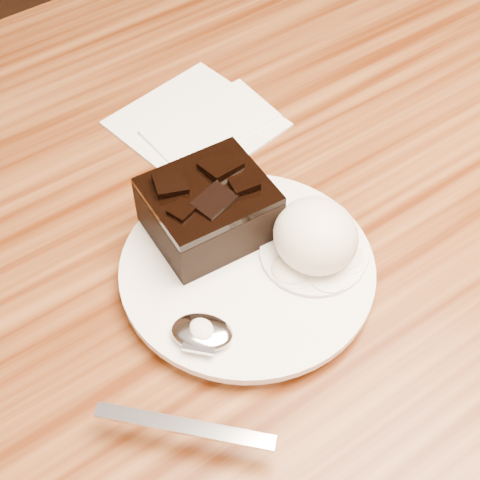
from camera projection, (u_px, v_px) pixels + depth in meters
dining_table at (273, 394)px, 0.96m from camera, size 1.20×0.80×0.75m
plate at (247, 272)px, 0.61m from camera, size 0.21×0.21×0.02m
brownie at (209, 212)px, 0.61m from camera, size 0.10×0.09×0.04m
ice_cream_scoop at (316, 236)px, 0.59m from camera, size 0.07×0.07×0.06m
melt_puddle at (313, 253)px, 0.61m from camera, size 0.09×0.09×0.00m
spoon at (202, 333)px, 0.55m from camera, size 0.15×0.16×0.01m
napkin at (196, 123)px, 0.73m from camera, size 0.15×0.15×0.01m
crumb_a at (218, 257)px, 0.60m from camera, size 0.01×0.01×0.00m
crumb_b at (293, 226)px, 0.62m from camera, size 0.01×0.01×0.00m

